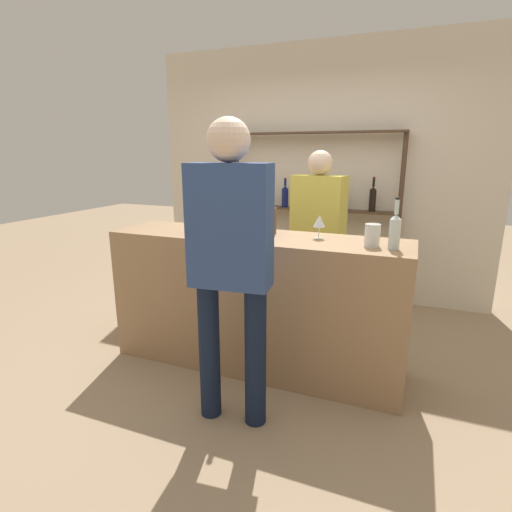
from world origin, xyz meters
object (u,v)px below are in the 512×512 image
at_px(wine_glass, 319,222).
at_px(cork_jar, 372,235).
at_px(counter_bottle_0, 253,216).
at_px(customer_center, 230,254).
at_px(counter_bottle_3, 395,230).
at_px(ice_bucket, 206,219).
at_px(counter_bottle_4, 240,221).
at_px(counter_bottle_1, 261,217).
at_px(server_behind_counter, 318,228).
at_px(counter_bottle_2, 271,217).

relative_size(wine_glass, cork_jar, 1.13).
relative_size(counter_bottle_0, customer_center, 0.19).
xyz_separation_m(counter_bottle_3, cork_jar, (-0.14, 0.03, -0.05)).
xyz_separation_m(ice_bucket, cork_jar, (1.24, -0.03, -0.03)).
relative_size(counter_bottle_3, counter_bottle_4, 1.03).
distance_m(wine_glass, customer_center, 0.84).
bearing_deg(counter_bottle_1, server_behind_counter, 77.50).
bearing_deg(counter_bottle_3, counter_bottle_2, 167.26).
bearing_deg(counter_bottle_1, ice_bucket, 178.27).
distance_m(wine_glass, cork_jar, 0.40).
bearing_deg(wine_glass, counter_bottle_1, -165.05).
height_order(counter_bottle_0, counter_bottle_1, counter_bottle_1).
xyz_separation_m(counter_bottle_3, counter_bottle_4, (-1.05, -0.04, 0.00)).
bearing_deg(server_behind_counter, counter_bottle_1, -2.14).
xyz_separation_m(counter_bottle_1, server_behind_counter, (0.20, 0.92, -0.22)).
xyz_separation_m(counter_bottle_1, wine_glass, (0.40, 0.11, -0.02)).
distance_m(counter_bottle_0, counter_bottle_4, 0.17).
relative_size(counter_bottle_3, server_behind_counter, 0.20).
distance_m(server_behind_counter, customer_center, 1.59).
xyz_separation_m(counter_bottle_3, customer_center, (-0.85, -0.61, -0.09)).
distance_m(counter_bottle_3, cork_jar, 0.15).
distance_m(counter_bottle_0, customer_center, 0.77).
xyz_separation_m(cork_jar, server_behind_counter, (-0.58, 0.93, -0.15)).
height_order(ice_bucket, customer_center, customer_center).
distance_m(counter_bottle_3, server_behind_counter, 1.22).
height_order(counter_bottle_1, cork_jar, counter_bottle_1).
relative_size(counter_bottle_3, cork_jar, 2.22).
relative_size(counter_bottle_3, wine_glass, 1.96).
height_order(counter_bottle_0, counter_bottle_3, counter_bottle_0).
height_order(counter_bottle_1, ice_bucket, counter_bottle_1).
relative_size(counter_bottle_0, server_behind_counter, 0.21).
height_order(counter_bottle_4, server_behind_counter, server_behind_counter).
xyz_separation_m(counter_bottle_0, wine_glass, (0.50, 0.02, -0.02)).
relative_size(counter_bottle_2, counter_bottle_4, 1.06).
xyz_separation_m(counter_bottle_1, customer_center, (0.06, -0.66, -0.11)).
height_order(counter_bottle_2, cork_jar, counter_bottle_2).
xyz_separation_m(wine_glass, customer_center, (-0.34, -0.76, -0.09)).
relative_size(counter_bottle_0, cork_jar, 2.39).
bearing_deg(counter_bottle_3, cork_jar, 166.84).
height_order(counter_bottle_1, server_behind_counter, server_behind_counter).
distance_m(counter_bottle_4, cork_jar, 0.91).
bearing_deg(counter_bottle_4, cork_jar, 4.29).
distance_m(counter_bottle_0, wine_glass, 0.50).
height_order(counter_bottle_4, customer_center, customer_center).
xyz_separation_m(counter_bottle_4, customer_center, (0.19, -0.58, -0.09)).
bearing_deg(counter_bottle_4, counter_bottle_0, 80.28).
distance_m(ice_bucket, server_behind_counter, 1.14).
bearing_deg(counter_bottle_2, counter_bottle_4, -121.08).
relative_size(counter_bottle_2, server_behind_counter, 0.20).
bearing_deg(counter_bottle_2, customer_center, -86.57).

